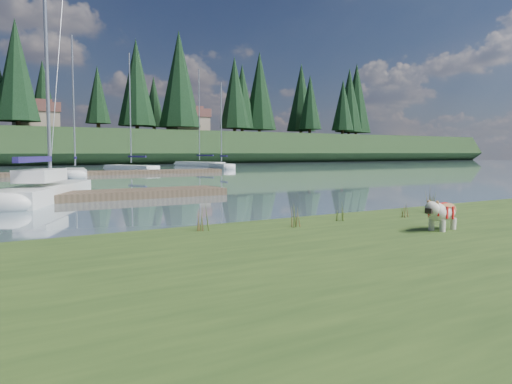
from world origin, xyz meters
TOP-DOWN VIEW (x-y plane):
  - ground at (0.00, 30.00)m, footprint 200.00×200.00m
  - bank at (0.00, -6.00)m, footprint 60.00×9.00m
  - bulldog at (1.72, -4.46)m, footprint 0.97×0.50m
  - sailboat_main at (-2.62, 10.29)m, footprint 5.22×7.99m
  - dock_near at (-4.00, 9.00)m, footprint 16.00×2.00m
  - dock_far at (2.00, 30.00)m, footprint 26.00×2.20m
  - sailboat_bg_2 at (2.37, 28.87)m, footprint 2.65×7.04m
  - sailboat_bg_3 at (8.93, 36.90)m, footprint 3.75×7.72m
  - sailboat_bg_4 at (19.76, 38.23)m, footprint 2.32×6.41m
  - sailboat_bg_5 at (21.74, 48.63)m, footprint 3.98×8.96m
  - weed_0 at (-0.35, -2.68)m, footprint 0.17×0.14m
  - weed_1 at (0.98, -2.51)m, footprint 0.17×0.14m
  - weed_2 at (3.81, -2.52)m, footprint 0.17×0.14m
  - weed_3 at (-2.14, -2.16)m, footprint 0.17×0.14m
  - weed_4 at (2.57, -2.78)m, footprint 0.17×0.14m
  - weed_5 at (4.02, -2.35)m, footprint 0.17×0.14m
  - mud_lip at (0.00, -1.60)m, footprint 60.00×0.50m
  - conifer_4 at (3.00, 66.00)m, footprint 6.16×6.16m
  - conifer_5 at (15.00, 70.00)m, footprint 3.96×3.96m
  - conifer_6 at (28.00, 68.00)m, footprint 7.04×7.04m
  - conifer_7 at (42.00, 71.00)m, footprint 5.28×5.28m
  - conifer_8 at (55.00, 67.00)m, footprint 4.62×4.62m
  - conifer_9 at (68.00, 70.00)m, footprint 5.94×5.94m
  - house_1 at (6.00, 71.00)m, footprint 6.30×5.30m
  - house_2 at (30.00, 69.00)m, footprint 6.30×5.30m

SIDE VIEW (x-z plane):
  - ground at x=0.00m, z-range 0.00..0.00m
  - mud_lip at x=0.00m, z-range 0.00..0.14m
  - dock_near at x=-4.00m, z-range 0.00..0.30m
  - dock_far at x=2.00m, z-range 0.00..0.30m
  - bank at x=0.00m, z-range 0.00..0.35m
  - sailboat_bg_5 at x=21.74m, z-range -5.93..6.57m
  - sailboat_bg_3 at x=8.93m, z-range -5.30..5.95m
  - sailboat_bg_4 at x=19.76m, z-range -4.41..5.07m
  - sailboat_bg_2 at x=2.37m, z-range -4.92..5.58m
  - sailboat_main at x=-2.62m, z-range -5.50..6.34m
  - weed_4 at x=2.57m, z-range 0.32..0.67m
  - weed_1 at x=0.98m, z-range 0.31..0.75m
  - weed_0 at x=-0.35m, z-range 0.31..0.81m
  - weed_3 at x=-2.14m, z-range 0.31..0.84m
  - weed_5 at x=4.02m, z-range 0.30..0.90m
  - weed_2 at x=3.81m, z-range 0.30..0.95m
  - bulldog at x=1.72m, z-range 0.42..0.99m
  - house_1 at x=6.00m, z-range 4.99..9.64m
  - house_2 at x=30.00m, z-range 4.99..9.64m
  - conifer_5 at x=15.00m, z-range 5.65..16.00m
  - conifer_8 at x=55.00m, z-range 5.62..17.40m
  - conifer_7 at x=42.00m, z-range 5.59..18.79m
  - conifer_9 at x=68.00m, z-range 5.55..20.18m
  - conifer_4 at x=3.00m, z-range 5.54..20.64m
  - conifer_6 at x=28.00m, z-range 5.49..22.49m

